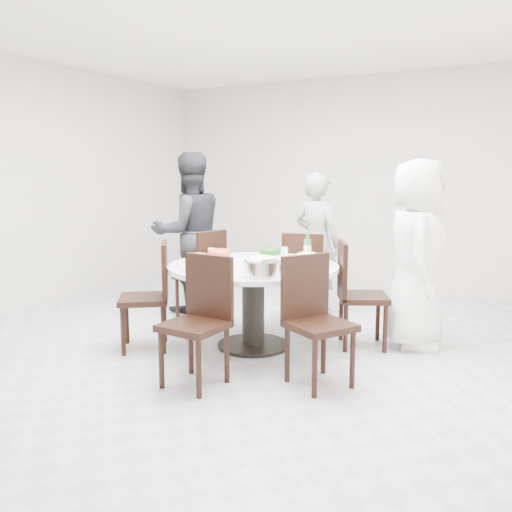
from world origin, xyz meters
The scene contains 24 objects.
floor centered at (0.00, 0.00, 0.00)m, with size 6.00×6.00×0.01m, color #B6B6BB.
ceiling centered at (0.00, 0.00, 2.80)m, with size 6.00×6.00×0.01m, color white.
wall_back centered at (0.00, 3.00, 1.40)m, with size 6.00×0.01×2.80m, color beige.
wall_left centered at (-3.00, 0.00, 1.40)m, with size 0.01×6.00×2.80m, color beige.
dining_table centered at (-0.11, 0.08, 0.38)m, with size 1.50×1.50×0.75m, color white.
chair_ne centered at (0.73, 0.57, 0.47)m, with size 0.42×0.42×0.95m, color black.
chair_n centered at (-0.06, 1.07, 0.47)m, with size 0.42×0.42×0.95m, color black.
chair_nw centered at (-1.11, 0.67, 0.47)m, with size 0.42×0.42×0.95m, color black.
chair_sw centered at (-0.93, -0.43, 0.47)m, with size 0.42×0.42×0.95m, color black.
chair_s centered at (-0.05, -0.91, 0.47)m, with size 0.42×0.42×0.95m, color black.
chair_se centered at (0.75, -0.45, 0.47)m, with size 0.42×0.42×0.95m, color black.
diner_right centered at (1.13, 0.81, 0.84)m, with size 0.82×0.53×1.67m, color white.
diner_middle centered at (-0.12, 1.53, 0.78)m, with size 0.57×0.37×1.55m, color black.
diner_left centered at (-1.38, 0.88, 0.89)m, with size 0.86×0.67×1.77m, color black.
dish_greens centered at (-0.19, 0.54, 0.78)m, with size 0.26×0.26×0.07m, color white.
dish_pale centered at (0.25, 0.42, 0.79)m, with size 0.27×0.27×0.07m, color white.
dish_orange centered at (-0.56, 0.21, 0.79)m, with size 0.28×0.28×0.08m, color white.
dish_redbrown centered at (0.32, -0.12, 0.78)m, with size 0.26×0.26×0.06m, color white.
dish_tofu centered at (-0.59, -0.10, 0.78)m, with size 0.26×0.26×0.07m, color white.
rice_bowl centered at (0.21, -0.36, 0.81)m, with size 0.29×0.29×0.12m, color silver.
soup_bowl centered at (-0.37, -0.37, 0.79)m, with size 0.24×0.24×0.07m, color white.
beverage_bottle centered at (0.17, 0.61, 0.87)m, with size 0.07×0.07×0.24m, color #2B6B34.
tea_cups centered at (-0.15, 0.66, 0.79)m, with size 0.07×0.07×0.08m, color white.
chopsticks centered at (-0.15, 0.71, 0.76)m, with size 0.24×0.04×0.01m, color tan, non-canonical shape.
Camera 1 is at (2.20, -4.01, 1.56)m, focal length 38.00 mm.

